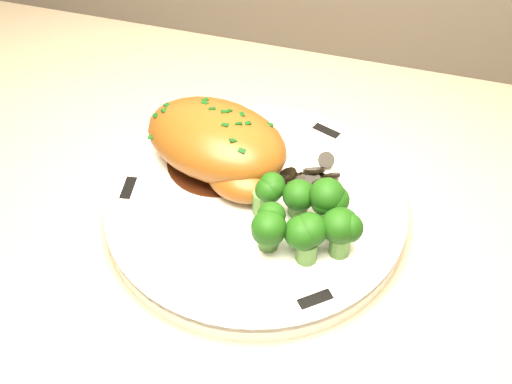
# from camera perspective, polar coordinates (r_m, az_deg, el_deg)

# --- Properties ---
(plate) EXTENTS (0.31, 0.31, 0.02)m
(plate) POSITION_cam_1_polar(r_m,az_deg,el_deg) (0.58, -0.00, -1.31)
(plate) COLOR white
(plate) RESTS_ON counter
(rim_accent_0) EXTENTS (0.03, 0.02, 0.00)m
(rim_accent_0) POSITION_cam_1_polar(r_m,az_deg,el_deg) (0.64, 6.28, 5.40)
(rim_accent_0) COLOR black
(rim_accent_0) RESTS_ON plate
(rim_accent_1) EXTENTS (0.01, 0.03, 0.00)m
(rim_accent_1) POSITION_cam_1_polar(r_m,az_deg,el_deg) (0.59, -11.28, 0.34)
(rim_accent_1) COLOR black
(rim_accent_1) RESTS_ON plate
(rim_accent_2) EXTENTS (0.03, 0.03, 0.00)m
(rim_accent_2) POSITION_cam_1_polar(r_m,az_deg,el_deg) (0.51, 5.28, -9.49)
(rim_accent_2) COLOR black
(rim_accent_2) RESTS_ON plate
(gravy_pool) EXTENTS (0.10, 0.10, 0.00)m
(gravy_pool) POSITION_cam_1_polar(r_m,az_deg,el_deg) (0.61, -3.44, 2.75)
(gravy_pool) COLOR #351509
(gravy_pool) RESTS_ON plate
(chicken_breast) EXTENTS (0.16, 0.13, 0.05)m
(chicken_breast) POSITION_cam_1_polar(r_m,az_deg,el_deg) (0.59, -3.30, 4.27)
(chicken_breast) COLOR brown
(chicken_breast) RESTS_ON plate
(mushroom_pile) EXTENTS (0.08, 0.06, 0.02)m
(mushroom_pile) POSITION_cam_1_polar(r_m,az_deg,el_deg) (0.59, 4.48, 1.37)
(mushroom_pile) COLOR black
(mushroom_pile) RESTS_ON plate
(broccoli_florets) EXTENTS (0.10, 0.07, 0.04)m
(broccoli_florets) POSITION_cam_1_polar(r_m,az_deg,el_deg) (0.53, 4.00, -2.30)
(broccoli_florets) COLOR #487632
(broccoli_florets) RESTS_ON plate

